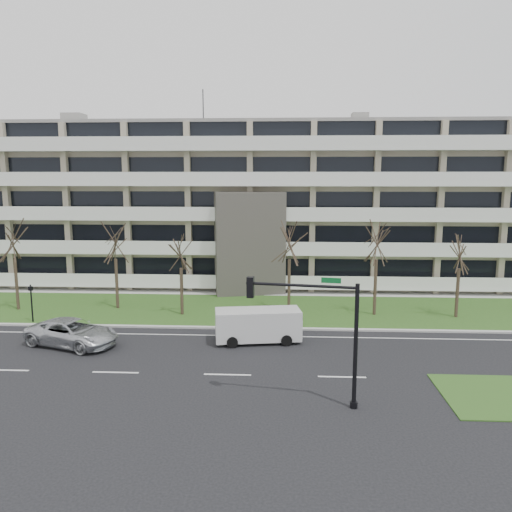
# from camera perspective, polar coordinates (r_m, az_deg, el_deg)

# --- Properties ---
(ground) EXTENTS (160.00, 160.00, 0.00)m
(ground) POSITION_cam_1_polar(r_m,az_deg,el_deg) (27.05, -3.28, -13.39)
(ground) COLOR black
(ground) RESTS_ON ground
(grass_verge) EXTENTS (90.00, 10.00, 0.06)m
(grass_verge) POSITION_cam_1_polar(r_m,az_deg,el_deg) (39.32, -1.24, -6.09)
(grass_verge) COLOR #244A18
(grass_verge) RESTS_ON ground
(curb) EXTENTS (90.00, 0.35, 0.12)m
(curb) POSITION_cam_1_polar(r_m,az_deg,el_deg) (34.53, -1.84, -8.22)
(curb) COLOR #B2B2AD
(curb) RESTS_ON ground
(sidewalk) EXTENTS (90.00, 2.00, 0.08)m
(sidewalk) POSITION_cam_1_polar(r_m,az_deg,el_deg) (44.64, -0.72, -4.23)
(sidewalk) COLOR #B2B2AD
(sidewalk) RESTS_ON ground
(lane_edge_line) EXTENTS (90.00, 0.12, 0.01)m
(lane_edge_line) POSITION_cam_1_polar(r_m,az_deg,el_deg) (33.12, -2.06, -9.09)
(lane_edge_line) COLOR white
(lane_edge_line) RESTS_ON ground
(apartment_building) EXTENTS (60.50, 15.10, 18.75)m
(apartment_building) POSITION_cam_1_polar(r_m,az_deg,el_deg) (50.31, -0.25, 6.01)
(apartment_building) COLOR tan
(apartment_building) RESTS_ON ground
(silver_pickup) EXTENTS (6.37, 4.43, 1.62)m
(silver_pickup) POSITION_cam_1_polar(r_m,az_deg,el_deg) (33.09, -20.26, -8.22)
(silver_pickup) COLOR silver
(silver_pickup) RESTS_ON ground
(blue_sedan) EXTENTS (4.29, 1.54, 1.41)m
(blue_sedan) POSITION_cam_1_polar(r_m,az_deg,el_deg) (32.20, 0.50, -8.31)
(blue_sedan) COLOR #7DA4D9
(blue_sedan) RESTS_ON ground
(white_van) EXTENTS (5.57, 2.81, 2.07)m
(white_van) POSITION_cam_1_polar(r_m,az_deg,el_deg) (31.63, 0.34, -7.62)
(white_van) COLOR silver
(white_van) RESTS_ON ground
(traffic_signal) EXTENTS (5.09, 1.11, 5.95)m
(traffic_signal) POSITION_cam_1_polar(r_m,az_deg,el_deg) (22.65, 7.10, -7.64)
(traffic_signal) COLOR black
(traffic_signal) RESTS_ON ground
(pedestrian_signal) EXTENTS (0.30, 0.26, 2.76)m
(pedestrian_signal) POSITION_cam_1_polar(r_m,az_deg,el_deg) (38.92, -24.29, -4.45)
(pedestrian_signal) COLOR black
(pedestrian_signal) RESTS_ON ground
(tree_1) EXTENTS (3.68, 3.68, 7.36)m
(tree_1) POSITION_cam_1_polar(r_m,az_deg,el_deg) (42.40, -26.03, 1.93)
(tree_1) COLOR #382B21
(tree_1) RESTS_ON ground
(tree_2) EXTENTS (3.55, 3.55, 7.11)m
(tree_2) POSITION_cam_1_polar(r_m,az_deg,el_deg) (40.06, -15.84, 1.86)
(tree_2) COLOR #382B21
(tree_2) RESTS_ON ground
(tree_3) EXTENTS (3.21, 3.21, 6.41)m
(tree_3) POSITION_cam_1_polar(r_m,az_deg,el_deg) (37.24, -8.61, 0.73)
(tree_3) COLOR #382B21
(tree_3) RESTS_ON ground
(tree_4) EXTENTS (3.61, 3.61, 7.23)m
(tree_4) POSITION_cam_1_polar(r_m,az_deg,el_deg) (37.89, 3.85, 1.93)
(tree_4) COLOR #382B21
(tree_4) RESTS_ON ground
(tree_5) EXTENTS (3.80, 3.80, 7.60)m
(tree_5) POSITION_cam_1_polar(r_m,az_deg,el_deg) (37.66, 13.67, 2.09)
(tree_5) COLOR #382B21
(tree_5) RESTS_ON ground
(tree_6) EXTENTS (3.29, 3.29, 6.59)m
(tree_6) POSITION_cam_1_polar(r_m,az_deg,el_deg) (38.97, 22.30, 0.72)
(tree_6) COLOR #382B21
(tree_6) RESTS_ON ground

